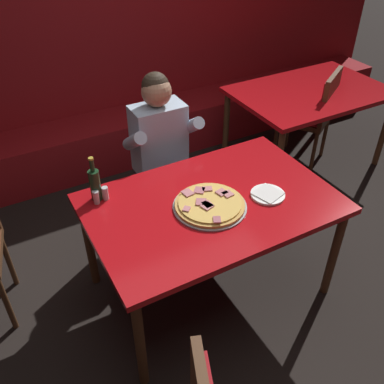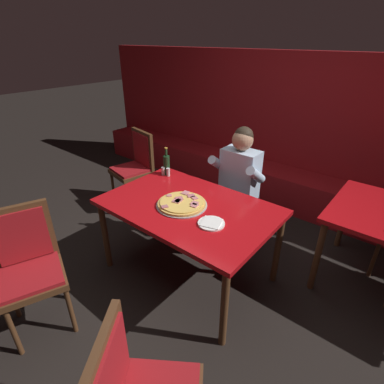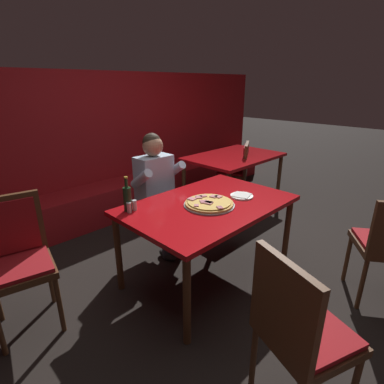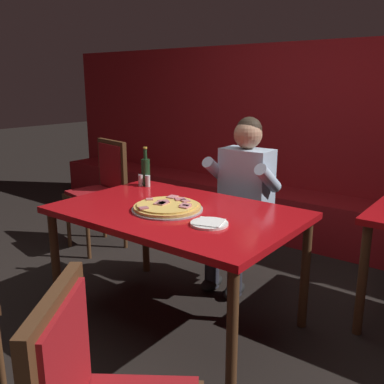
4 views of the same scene
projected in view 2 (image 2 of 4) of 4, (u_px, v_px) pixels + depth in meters
name	position (u px, v px, depth m)	size (l,w,h in m)	color
ground_plane	(189.00, 272.00, 2.93)	(24.00, 24.00, 0.00)	black
booth_wall_panel	(293.00, 129.00, 3.98)	(6.80, 0.16, 1.90)	maroon
booth_bench	(276.00, 185.00, 4.10)	(6.46, 0.48, 0.46)	maroon
main_dining_table	(188.00, 212.00, 2.61)	(1.48, 0.97, 0.76)	#4C2D19
pizza	(182.00, 203.00, 2.56)	(0.44, 0.44, 0.05)	#9E9EA3
plate_white_paper	(211.00, 223.00, 2.31)	(0.21, 0.21, 0.02)	white
beer_bottle	(167.00, 164.00, 3.11)	(0.07, 0.07, 0.29)	#19381E
shaker_black_pepper	(163.00, 171.00, 3.12)	(0.04, 0.04, 0.09)	silver
shaker_red_pepper_flakes	(168.00, 173.00, 3.09)	(0.04, 0.04, 0.09)	silver
diner_seated_blue_shirt	(235.00, 183.00, 3.08)	(0.53, 0.53, 1.27)	black
dining_chair_far_left	(28.00, 262.00, 2.21)	(0.57, 0.57, 0.99)	#4C2D19
dining_chair_near_left	(136.00, 164.00, 3.86)	(0.52, 0.52, 1.00)	#4C2D19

